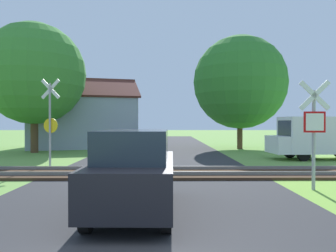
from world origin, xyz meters
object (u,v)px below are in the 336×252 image
(house, at_px, (83,121))
(parked_car, at_px, (135,171))
(tree_left, at_px, (34,74))
(tree_right, at_px, (240,82))
(crossing_sign_far, at_px, (50,119))
(mail_truck, at_px, (319,136))
(stop_sign_near, at_px, (314,127))

(house, height_order, parked_car, house)
(tree_left, height_order, tree_right, tree_left)
(tree_right, bearing_deg, crossing_sign_far, -136.59)
(crossing_sign_far, height_order, tree_left, tree_left)
(house, relative_size, tree_left, 1.12)
(tree_right, bearing_deg, mail_truck, -68.80)
(stop_sign_near, distance_m, house, 19.63)
(tree_left, xyz_separation_m, mail_truck, (16.58, -3.94, -3.84))
(stop_sign_near, distance_m, tree_right, 15.07)
(stop_sign_near, bearing_deg, house, -51.09)
(tree_right, bearing_deg, parked_car, -109.86)
(tree_left, distance_m, mail_truck, 17.47)
(house, height_order, mail_truck, house)
(stop_sign_near, xyz_separation_m, tree_right, (1.22, 14.70, 3.09))
(crossing_sign_far, height_order, mail_truck, crossing_sign_far)
(house, bearing_deg, tree_left, -128.21)
(tree_left, bearing_deg, crossing_sign_far, -63.55)
(mail_truck, bearing_deg, crossing_sign_far, 98.92)
(stop_sign_near, relative_size, tree_right, 0.38)
(crossing_sign_far, relative_size, tree_left, 0.46)
(stop_sign_near, bearing_deg, mail_truck, -110.42)
(house, distance_m, parked_car, 19.65)
(tree_left, bearing_deg, mail_truck, -13.35)
(crossing_sign_far, bearing_deg, stop_sign_near, -17.26)
(house, xyz_separation_m, tree_left, (-1.99, -4.64, 2.99))
(crossing_sign_far, distance_m, mail_truck, 13.48)
(mail_truck, xyz_separation_m, parked_car, (-8.79, -10.15, -0.34))
(tree_left, xyz_separation_m, tree_right, (13.93, 2.90, -0.19))
(tree_right, bearing_deg, house, 171.70)
(parked_car, bearing_deg, crossing_sign_far, 122.44)
(tree_right, distance_m, mail_truck, 8.19)
(stop_sign_near, xyz_separation_m, tree_left, (-12.70, 11.80, 3.28))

